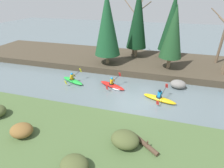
{
  "coord_description": "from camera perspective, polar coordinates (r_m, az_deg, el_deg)",
  "views": [
    {
      "loc": [
        1.53,
        -11.72,
        7.77
      ],
      "look_at": [
        -2.26,
        1.62,
        0.55
      ],
      "focal_mm": 28.0,
      "sensor_mm": 36.0,
      "label": 1
    }
  ],
  "objects": [
    {
      "name": "ground_plane",
      "position": [
        14.14,
        7.07,
        -6.06
      ],
      "size": [
        90.0,
        90.0,
        0.0
      ],
      "primitive_type": "plane",
      "color": "slate"
    },
    {
      "name": "riverbank_near",
      "position": [
        9.68,
        1.23,
        -22.01
      ],
      "size": [
        44.0,
        6.06,
        0.82
      ],
      "color": "#4C6638",
      "rests_on": "ground"
    },
    {
      "name": "riverbank_far",
      "position": [
        21.66,
        10.93,
        6.95
      ],
      "size": [
        44.0,
        8.06,
        0.69
      ],
      "color": "#473D2D",
      "rests_on": "ground"
    },
    {
      "name": "conifer_tree_far_left",
      "position": [
        18.98,
        -1.59,
        18.99
      ],
      "size": [
        2.77,
        2.77,
        7.51
      ],
      "color": "#7A664C",
      "rests_on": "riverbank_far"
    },
    {
      "name": "conifer_tree_left",
      "position": [
        21.62,
        8.46,
        20.53
      ],
      "size": [
        2.42,
        2.42,
        8.0
      ],
      "color": "#7A664C",
      "rests_on": "riverbank_far"
    },
    {
      "name": "conifer_tree_mid_left",
      "position": [
        22.14,
        19.04,
        18.54
      ],
      "size": [
        2.51,
        2.51,
        7.35
      ],
      "color": "brown",
      "rests_on": "riverbank_far"
    },
    {
      "name": "conifer_tree_centre",
      "position": [
        18.58,
        19.43,
        15.64
      ],
      "size": [
        2.25,
        2.25,
        6.28
      ],
      "color": "#7A664C",
      "rests_on": "riverbank_far"
    },
    {
      "name": "bare_tree_upstream",
      "position": [
        22.76,
        7.41,
        17.42
      ],
      "size": [
        3.71,
        3.67,
        6.74
      ],
      "color": "brown",
      "rests_on": "riverbank_far"
    },
    {
      "name": "bare_tree_mid_downstream",
      "position": [
        22.86,
        32.43,
        12.49
      ],
      "size": [
        3.25,
        3.21,
        5.87
      ],
      "color": "brown",
      "rests_on": "riverbank_far"
    },
    {
      "name": "shrub_clump_second",
      "position": [
        10.97,
        -27.43,
        -13.27
      ],
      "size": [
        1.26,
        1.05,
        0.68
      ],
      "color": "brown",
      "rests_on": "riverbank_near"
    },
    {
      "name": "shrub_clump_third",
      "position": [
        8.5,
        -12.19,
        -24.38
      ],
      "size": [
        1.28,
        1.07,
        0.69
      ],
      "color": "#4C562D",
      "rests_on": "riverbank_near"
    },
    {
      "name": "shrub_clump_far_end",
      "position": [
        9.28,
        4.27,
        -17.58
      ],
      "size": [
        1.45,
        1.21,
        0.79
      ],
      "color": "#4C562D",
      "rests_on": "riverbank_near"
    },
    {
      "name": "kayaker_lead",
      "position": [
        14.68,
        15.29,
        -4.54
      ],
      "size": [
        2.76,
        2.03,
        1.2
      ],
      "rotation": [
        0.0,
        0.0,
        -0.3
      ],
      "color": "yellow",
      "rests_on": "ground"
    },
    {
      "name": "kayaker_middle",
      "position": [
        16.12,
        0.36,
        -0.51
      ],
      "size": [
        2.72,
        1.98,
        1.2
      ],
      "rotation": [
        0.0,
        0.0,
        -0.39
      ],
      "color": "red",
      "rests_on": "ground"
    },
    {
      "name": "kayaker_trailing",
      "position": [
        17.47,
        -12.66,
        1.19
      ],
      "size": [
        2.72,
        1.98,
        1.2
      ],
      "rotation": [
        0.0,
        0.0,
        -0.4
      ],
      "color": "green",
      "rests_on": "ground"
    },
    {
      "name": "boulder_midstream",
      "position": [
        17.05,
        20.76,
        -0.06
      ],
      "size": [
        1.38,
        1.08,
        0.78
      ],
      "color": "gray",
      "rests_on": "ground"
    },
    {
      "name": "driftwood_log",
      "position": [
        9.58,
        10.47,
        -18.53
      ],
      "size": [
        1.57,
        1.26,
        0.44
      ],
      "rotation": [
        0.0,
        0.0,
        -0.65
      ],
      "color": "#4C3828",
      "rests_on": "riverbank_near"
    }
  ]
}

